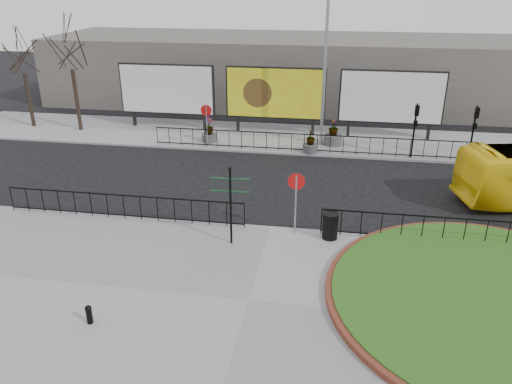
% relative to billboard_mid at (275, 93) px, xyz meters
% --- Properties ---
extents(ground, '(90.00, 90.00, 0.00)m').
position_rel_billboard_mid_xyz_m(ground, '(1.50, -12.97, -2.60)').
color(ground, black).
rests_on(ground, ground).
extents(pavement_near, '(30.00, 10.00, 0.12)m').
position_rel_billboard_mid_xyz_m(pavement_near, '(1.50, -17.97, -2.54)').
color(pavement_near, gray).
rests_on(pavement_near, ground).
extents(pavement_far, '(44.00, 6.00, 0.12)m').
position_rel_billboard_mid_xyz_m(pavement_far, '(1.50, -0.97, -2.54)').
color(pavement_far, gray).
rests_on(pavement_far, ground).
extents(brick_edge, '(10.40, 10.40, 0.18)m').
position_rel_billboard_mid_xyz_m(brick_edge, '(9.00, -16.97, -2.39)').
color(brick_edge, brown).
rests_on(brick_edge, pavement_near).
extents(grass_lawn, '(10.00, 10.00, 0.22)m').
position_rel_billboard_mid_xyz_m(grass_lawn, '(9.00, -16.97, -2.37)').
color(grass_lawn, '#285115').
rests_on(grass_lawn, pavement_near).
extents(railing_near_left, '(10.00, 0.10, 1.10)m').
position_rel_billboard_mid_xyz_m(railing_near_left, '(-4.50, -13.27, -1.93)').
color(railing_near_left, black).
rests_on(railing_near_left, pavement_near).
extents(railing_near_right, '(9.00, 0.10, 1.10)m').
position_rel_billboard_mid_xyz_m(railing_near_right, '(8.00, -13.27, -1.93)').
color(railing_near_right, black).
rests_on(railing_near_right, pavement_near).
extents(railing_far, '(18.00, 0.10, 1.10)m').
position_rel_billboard_mid_xyz_m(railing_far, '(2.50, -3.67, -1.93)').
color(railing_far, black).
rests_on(railing_far, pavement_far).
extents(speed_sign_far, '(0.64, 0.07, 2.47)m').
position_rel_billboard_mid_xyz_m(speed_sign_far, '(-3.50, -3.57, -0.68)').
color(speed_sign_far, gray).
rests_on(speed_sign_far, pavement_far).
extents(speed_sign_near, '(0.64, 0.07, 2.47)m').
position_rel_billboard_mid_xyz_m(speed_sign_near, '(2.50, -13.37, -0.68)').
color(speed_sign_near, gray).
rests_on(speed_sign_near, pavement_near).
extents(billboard_left, '(6.20, 0.31, 4.10)m').
position_rel_billboard_mid_xyz_m(billboard_left, '(-7.00, 0.00, 0.00)').
color(billboard_left, black).
rests_on(billboard_left, pavement_far).
extents(billboard_mid, '(6.20, 0.31, 4.10)m').
position_rel_billboard_mid_xyz_m(billboard_mid, '(0.00, 0.00, 0.00)').
color(billboard_mid, black).
rests_on(billboard_mid, pavement_far).
extents(billboard_right, '(6.20, 0.31, 4.10)m').
position_rel_billboard_mid_xyz_m(billboard_right, '(7.00, 0.00, 0.00)').
color(billboard_right, black).
rests_on(billboard_right, pavement_far).
extents(lamp_post, '(0.74, 0.18, 9.23)m').
position_rel_billboard_mid_xyz_m(lamp_post, '(3.01, -1.97, 2.23)').
color(lamp_post, gray).
rests_on(lamp_post, pavement_far).
extents(signal_pole_a, '(0.22, 0.26, 3.00)m').
position_rel_billboard_mid_xyz_m(signal_pole_a, '(8.00, -3.63, -0.50)').
color(signal_pole_a, black).
rests_on(signal_pole_a, pavement_far).
extents(signal_pole_b, '(0.22, 0.26, 3.00)m').
position_rel_billboard_mid_xyz_m(signal_pole_b, '(11.00, -3.63, -0.50)').
color(signal_pole_b, black).
rests_on(signal_pole_b, pavement_far).
extents(tree_left, '(2.00, 2.00, 7.00)m').
position_rel_billboard_mid_xyz_m(tree_left, '(-12.50, -1.47, 1.02)').
color(tree_left, '#2D2119').
rests_on(tree_left, pavement_far).
extents(tree_mid, '(2.00, 2.00, 6.20)m').
position_rel_billboard_mid_xyz_m(tree_mid, '(-16.00, -1.17, 0.62)').
color(tree_mid, '#2D2119').
rests_on(tree_mid, pavement_far).
extents(building_backdrop, '(40.00, 10.00, 5.00)m').
position_rel_billboard_mid_xyz_m(building_backdrop, '(1.50, 9.03, -0.10)').
color(building_backdrop, '#615B55').
rests_on(building_backdrop, ground).
extents(fingerpost_sign, '(1.42, 0.28, 3.03)m').
position_rel_billboard_mid_xyz_m(fingerpost_sign, '(0.24, -14.54, -0.65)').
color(fingerpost_sign, black).
rests_on(fingerpost_sign, pavement_near).
extents(bollard, '(0.19, 0.19, 0.59)m').
position_rel_billboard_mid_xyz_m(bollard, '(-2.81, -19.79, -2.15)').
color(bollard, black).
rests_on(bollard, pavement_near).
extents(litter_bin, '(0.63, 0.63, 1.04)m').
position_rel_billboard_mid_xyz_m(litter_bin, '(3.85, -13.57, -1.95)').
color(litter_bin, black).
rests_on(litter_bin, pavement_near).
extents(planter_a, '(0.89, 0.89, 1.46)m').
position_rel_billboard_mid_xyz_m(planter_a, '(-3.65, -2.59, -1.91)').
color(planter_a, '#4C4C4F').
rests_on(planter_a, pavement_far).
extents(planter_b, '(0.87, 0.87, 1.35)m').
position_rel_billboard_mid_xyz_m(planter_b, '(2.48, -3.57, -1.98)').
color(planter_b, '#4C4C4F').
rests_on(planter_b, pavement_far).
extents(planter_c, '(1.10, 1.10, 1.56)m').
position_rel_billboard_mid_xyz_m(planter_c, '(3.70, -1.97, -1.96)').
color(planter_c, '#4C4C4F').
rests_on(planter_c, pavement_far).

